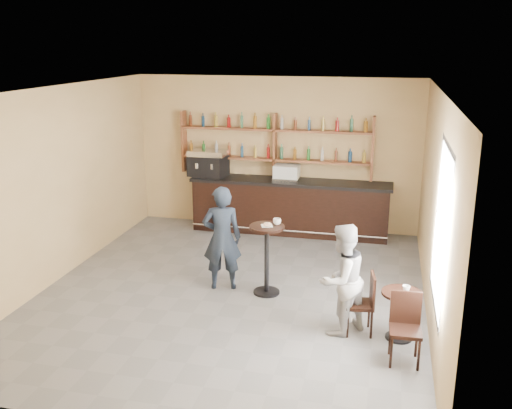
% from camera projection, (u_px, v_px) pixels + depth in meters
% --- Properties ---
extents(floor, '(7.00, 7.00, 0.00)m').
position_uv_depth(floor, '(233.00, 291.00, 9.19)').
color(floor, slate).
rests_on(floor, ground).
extents(ceiling, '(7.00, 7.00, 0.00)m').
position_uv_depth(ceiling, '(230.00, 90.00, 8.31)').
color(ceiling, white).
rests_on(ceiling, wall_back).
extents(wall_back, '(7.00, 0.00, 7.00)m').
position_uv_depth(wall_back, '(276.00, 154.00, 12.02)').
color(wall_back, tan).
rests_on(wall_back, floor).
extents(wall_front, '(7.00, 0.00, 7.00)m').
position_uv_depth(wall_front, '(133.00, 289.00, 5.47)').
color(wall_front, tan).
rests_on(wall_front, floor).
extents(wall_left, '(0.00, 7.00, 7.00)m').
position_uv_depth(wall_left, '(57.00, 185.00, 9.41)').
color(wall_left, tan).
rests_on(wall_left, floor).
extents(wall_right, '(0.00, 7.00, 7.00)m').
position_uv_depth(wall_right, '(435.00, 208.00, 8.09)').
color(wall_right, tan).
rests_on(wall_right, floor).
extents(window_pane, '(0.00, 2.00, 2.00)m').
position_uv_depth(window_pane, '(441.00, 228.00, 6.94)').
color(window_pane, white).
rests_on(window_pane, wall_right).
extents(window_frame, '(0.04, 1.70, 2.10)m').
position_uv_depth(window_frame, '(441.00, 228.00, 6.94)').
color(window_frame, black).
rests_on(window_frame, wall_right).
extents(shelf_unit, '(4.00, 0.26, 1.40)m').
position_uv_depth(shelf_unit, '(275.00, 145.00, 11.84)').
color(shelf_unit, brown).
rests_on(shelf_unit, wall_back).
extents(liquor_bottles, '(3.68, 0.10, 1.00)m').
position_uv_depth(liquor_bottles, '(275.00, 137.00, 11.80)').
color(liquor_bottles, '#8C5919').
rests_on(liquor_bottles, shelf_unit).
extents(bar_counter, '(4.14, 0.81, 1.12)m').
position_uv_depth(bar_counter, '(290.00, 206.00, 11.90)').
color(bar_counter, black).
rests_on(bar_counter, floor).
extents(espresso_machine, '(0.85, 0.63, 0.55)m').
position_uv_depth(espresso_machine, '(208.00, 163.00, 12.06)').
color(espresso_machine, black).
rests_on(espresso_machine, bar_counter).
extents(pastry_case, '(0.55, 0.45, 0.32)m').
position_uv_depth(pastry_case, '(287.00, 173.00, 11.72)').
color(pastry_case, silver).
rests_on(pastry_case, bar_counter).
extents(pedestal_table, '(0.58, 0.58, 1.13)m').
position_uv_depth(pedestal_table, '(267.00, 260.00, 8.98)').
color(pedestal_table, black).
rests_on(pedestal_table, floor).
extents(napkin, '(0.22, 0.22, 0.00)m').
position_uv_depth(napkin, '(267.00, 226.00, 8.83)').
color(napkin, white).
rests_on(napkin, pedestal_table).
extents(donut, '(0.15, 0.15, 0.04)m').
position_uv_depth(donut, '(267.00, 224.00, 8.81)').
color(donut, '#BC7644').
rests_on(donut, napkin).
extents(cup_pedestal, '(0.16, 0.16, 0.10)m').
position_uv_depth(cup_pedestal, '(277.00, 221.00, 8.88)').
color(cup_pedestal, white).
rests_on(cup_pedestal, pedestal_table).
extents(man_main, '(0.71, 0.56, 1.71)m').
position_uv_depth(man_main, '(222.00, 238.00, 9.11)').
color(man_main, black).
rests_on(man_main, floor).
extents(cafe_table, '(0.63, 0.63, 0.69)m').
position_uv_depth(cafe_table, '(400.00, 315.00, 7.65)').
color(cafe_table, black).
rests_on(cafe_table, floor).
extents(cup_cafe, '(0.11, 0.11, 0.10)m').
position_uv_depth(cup_cafe, '(406.00, 289.00, 7.53)').
color(cup_cafe, white).
rests_on(cup_cafe, cafe_table).
extents(chair_west, '(0.42, 0.42, 0.86)m').
position_uv_depth(chair_west, '(359.00, 304.00, 7.79)').
color(chair_west, black).
rests_on(chair_west, floor).
extents(chair_south, '(0.40, 0.40, 0.89)m').
position_uv_depth(chair_south, '(405.00, 330.00, 7.05)').
color(chair_south, black).
rests_on(chair_south, floor).
extents(patron_second, '(0.94, 0.96, 1.56)m').
position_uv_depth(patron_second, '(342.00, 279.00, 7.71)').
color(patron_second, '#A5A4A9').
rests_on(patron_second, floor).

